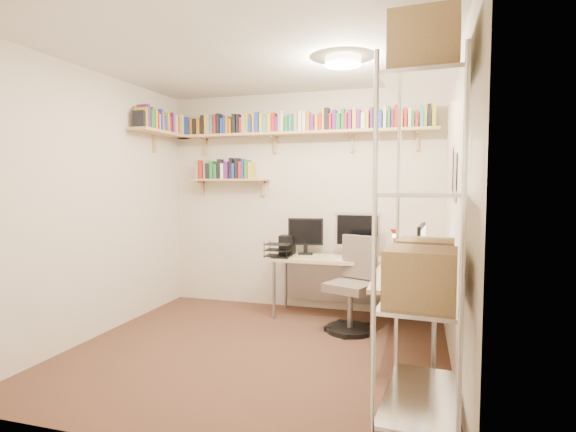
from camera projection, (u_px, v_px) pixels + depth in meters
The scene contains 6 objects.
ground at pixel (256, 351), 3.89m from camera, with size 3.20×3.20×0.00m, color #4C2A20.
room_shell at pixel (256, 172), 3.78m from camera, with size 3.24×3.04×2.52m.
wall_shelves at pixel (260, 133), 5.10m from camera, with size 3.12×1.09×0.80m.
corner_desk at pixel (353, 263), 4.57m from camera, with size 1.75×1.67×1.14m.
office_chair at pixel (353, 291), 4.42m from camera, with size 0.54×0.54×0.93m.
wire_rack at pixel (425, 184), 2.59m from camera, with size 0.52×0.95×2.32m.
Camera 1 is at (1.32, -3.57, 1.44)m, focal length 28.00 mm.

